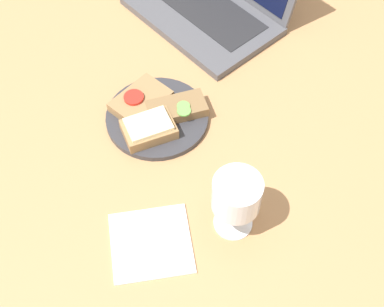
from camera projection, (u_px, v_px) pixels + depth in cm
name	position (u px, v px, depth cm)	size (l,w,h in cm)	color
wooden_table	(187.00, 151.00, 107.25)	(140.00, 140.00, 3.00)	#B27F51
plate	(156.00, 118.00, 109.33)	(21.03, 21.03, 1.25)	#333338
sandwich_with_tomato	(141.00, 101.00, 109.64)	(9.25, 12.42, 2.79)	#937047
sandwich_with_cheese	(149.00, 128.00, 105.12)	(10.09, 11.90, 3.28)	#937047
sandwich_with_cucumber	(177.00, 108.00, 108.52)	(10.43, 13.35, 2.58)	brown
wine_glass	(237.00, 196.00, 88.31)	(8.38, 8.38, 13.45)	white
napkin	(151.00, 243.00, 93.88)	(13.54, 14.03, 0.40)	white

